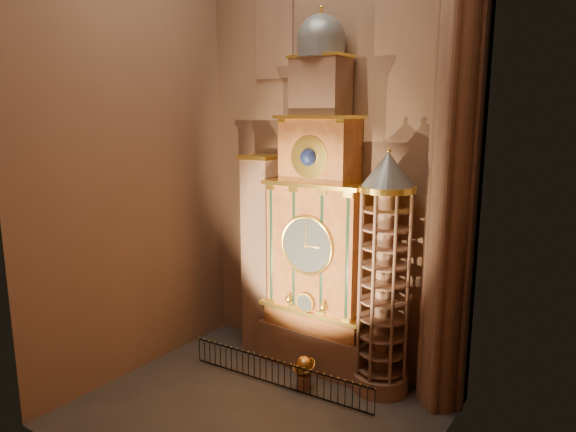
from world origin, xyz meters
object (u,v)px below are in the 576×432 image
Objects in this scene: iron_railing at (278,374)px; stair_turret at (384,277)px; celestial_globe at (304,369)px; astronomical_clock at (318,233)px; portrait_tower at (262,254)px.

stair_turret is at bearing 33.26° from iron_railing.
astronomical_clock is at bearing 106.86° from celestial_globe.
celestial_globe is at bearing -73.14° from astronomical_clock.
portrait_tower is (-3.40, 0.02, -1.53)m from astronomical_clock.
astronomical_clock is 1.64× the size of portrait_tower.
portrait_tower reaches higher than iron_railing.
celestial_globe is 0.17× the size of iron_railing.
portrait_tower is at bearing 177.67° from stair_turret.
portrait_tower is at bearing 179.71° from astronomical_clock.
astronomical_clock is at bearing -0.29° from portrait_tower.
celestial_globe is at bearing -145.40° from stair_turret.
astronomical_clock reaches higher than iron_railing.
astronomical_clock reaches higher than celestial_globe.
astronomical_clock is 1.80× the size of iron_railing.
portrait_tower is 1.10× the size of iron_railing.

